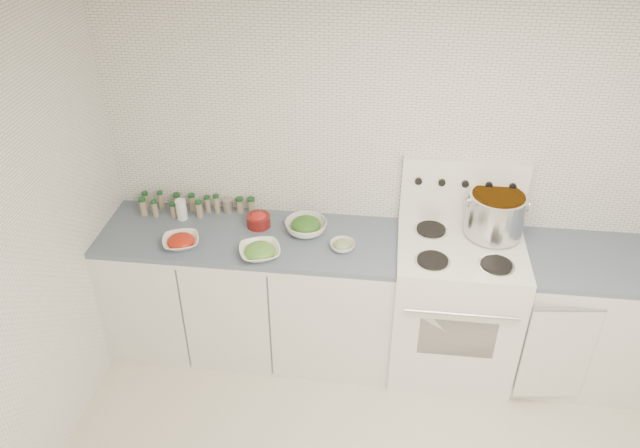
{
  "coord_description": "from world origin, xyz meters",
  "views": [
    {
      "loc": [
        -0.0,
        -1.91,
        3.1
      ],
      "look_at": [
        -0.37,
        1.14,
        1.05
      ],
      "focal_mm": 35.0,
      "sensor_mm": 36.0,
      "label": 1
    }
  ],
  "objects_px": {
    "stock_pot": "(496,213)",
    "bowl_snowpea": "(260,251)",
    "bowl_tomato": "(181,241)",
    "stove": "(453,302)"
  },
  "relations": [
    {
      "from": "bowl_tomato",
      "to": "bowl_snowpea",
      "type": "bearing_deg",
      "value": -5.54
    },
    {
      "from": "bowl_tomato",
      "to": "bowl_snowpea",
      "type": "distance_m",
      "value": 0.5
    },
    {
      "from": "bowl_snowpea",
      "to": "bowl_tomato",
      "type": "bearing_deg",
      "value": 174.46
    },
    {
      "from": "stove",
      "to": "stock_pot",
      "type": "bearing_deg",
      "value": 38.58
    },
    {
      "from": "bowl_snowpea",
      "to": "stove",
      "type": "bearing_deg",
      "value": 9.42
    },
    {
      "from": "stock_pot",
      "to": "bowl_tomato",
      "type": "height_order",
      "value": "stock_pot"
    },
    {
      "from": "stock_pot",
      "to": "bowl_snowpea",
      "type": "bearing_deg",
      "value": -165.83
    },
    {
      "from": "stove",
      "to": "stock_pot",
      "type": "height_order",
      "value": "stove"
    },
    {
      "from": "stove",
      "to": "bowl_snowpea",
      "type": "xyz_separation_m",
      "value": [
        -1.19,
        -0.2,
        0.44
      ]
    },
    {
      "from": "stove",
      "to": "bowl_tomato",
      "type": "distance_m",
      "value": 1.74
    }
  ]
}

